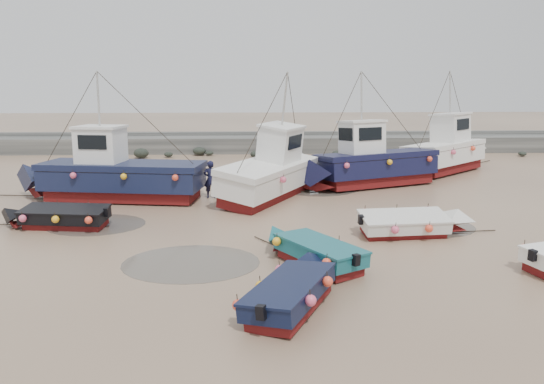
{
  "coord_description": "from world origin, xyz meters",
  "views": [
    {
      "loc": [
        -0.88,
        -18.99,
        6.38
      ],
      "look_at": [
        -0.2,
        2.28,
        1.4
      ],
      "focal_mm": 35.0,
      "sensor_mm": 36.0,
      "label": 1
    }
  ],
  "objects": [
    {
      "name": "puddle_a",
      "position": [
        -3.07,
        -2.14,
        0.0
      ],
      "size": [
        4.64,
        4.64,
        0.01
      ],
      "primitive_type": "cylinder",
      "color": "#524A40",
      "rests_on": "ground"
    },
    {
      "name": "puddle_d",
      "position": [
        2.53,
        10.34,
        0.0
      ],
      "size": [
        5.36,
        5.36,
        0.01
      ],
      "primitive_type": "cylinder",
      "color": "#524A40",
      "rests_on": "ground"
    },
    {
      "name": "cabin_boat_3",
      "position": [
        11.47,
        13.84,
        1.39
      ],
      "size": [
        7.7,
        6.69,
        6.22
      ],
      "rotation": [
        0.0,
        0.0,
        -0.88
      ],
      "color": "maroon",
      "rests_on": "ground"
    },
    {
      "name": "cabin_boat_2",
      "position": [
        5.27,
        9.47,
        1.35
      ],
      "size": [
        9.62,
        5.07,
        6.22
      ],
      "rotation": [
        0.0,
        0.0,
        1.93
      ],
      "color": "maroon",
      "rests_on": "ground"
    },
    {
      "name": "ground",
      "position": [
        0.0,
        0.0,
        0.0
      ],
      "size": [
        120.0,
        120.0,
        0.0
      ],
      "primitive_type": "plane",
      "color": "#A08165",
      "rests_on": "ground"
    },
    {
      "name": "puddle_b",
      "position": [
        6.21,
        1.79,
        0.0
      ],
      "size": [
        3.92,
        3.92,
        0.01
      ],
      "primitive_type": "cylinder",
      "color": "#524A40",
      "rests_on": "ground"
    },
    {
      "name": "cabin_boat_1",
      "position": [
        -0.02,
        7.37,
        1.35
      ],
      "size": [
        5.99,
        9.09,
        6.22
      ],
      "rotation": [
        0.0,
        0.0,
        -0.53
      ],
      "color": "maroon",
      "rests_on": "ground"
    },
    {
      "name": "person",
      "position": [
        -3.13,
        7.08,
        0.0
      ],
      "size": [
        0.72,
        0.49,
        1.91
      ],
      "primitive_type": "imported",
      "rotation": [
        0.0,
        0.0,
        3.09
      ],
      "color": "#151632",
      "rests_on": "ground"
    },
    {
      "name": "dinghy_2",
      "position": [
        0.98,
        -2.29,
        0.56
      ],
      "size": [
        3.67,
        4.87,
        1.43
      ],
      "rotation": [
        0.0,
        0.0,
        0.6
      ],
      "color": "maroon",
      "rests_on": "ground"
    },
    {
      "name": "puddle_c",
      "position": [
        -7.58,
        2.51,
        0.0
      ],
      "size": [
        4.11,
        4.11,
        0.01
      ],
      "primitive_type": "cylinder",
      "color": "#524A40",
      "rests_on": "ground"
    },
    {
      "name": "cabin_boat_0",
      "position": [
        -8.06,
        6.97,
        1.31
      ],
      "size": [
        11.14,
        4.08,
        6.22
      ],
      "rotation": [
        0.0,
        0.0,
        1.44
      ],
      "color": "maroon",
      "rests_on": "ground"
    },
    {
      "name": "dinghy_5",
      "position": [
        5.23,
        0.73,
        0.55
      ],
      "size": [
        5.67,
        2.23,
        1.43
      ],
      "rotation": [
        0.0,
        0.0,
        -1.48
      ],
      "color": "maroon",
      "rests_on": "ground"
    },
    {
      "name": "dinghy_4",
      "position": [
        -9.03,
        2.19,
        0.55
      ],
      "size": [
        5.76,
        2.11,
        1.43
      ],
      "rotation": [
        0.0,
        0.0,
        1.45
      ],
      "color": "maroon",
      "rests_on": "ground"
    },
    {
      "name": "seawall",
      "position": [
        0.05,
        21.99,
        0.63
      ],
      "size": [
        60.0,
        4.92,
        1.5
      ],
      "color": "slate",
      "rests_on": "ground"
    },
    {
      "name": "dinghy_1",
      "position": [
        0.22,
        -5.51,
        0.55
      ],
      "size": [
        3.23,
        5.36,
        1.43
      ],
      "rotation": [
        0.0,
        0.0,
        -0.46
      ],
      "color": "maroon",
      "rests_on": "ground"
    }
  ]
}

